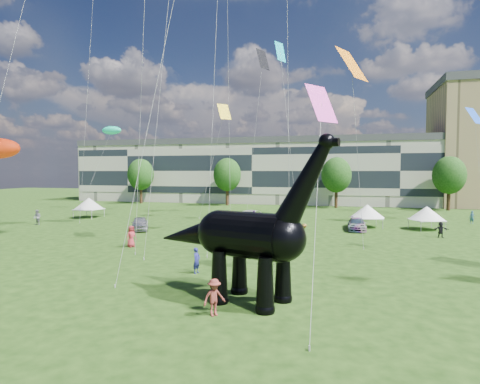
# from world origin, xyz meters

# --- Properties ---
(ground) EXTENTS (220.00, 220.00, 0.00)m
(ground) POSITION_xyz_m (0.00, 0.00, 0.00)
(ground) COLOR #16330C
(ground) RESTS_ON ground
(terrace_row) EXTENTS (78.00, 11.00, 12.00)m
(terrace_row) POSITION_xyz_m (-8.00, 62.00, 6.00)
(terrace_row) COLOR beige
(terrace_row) RESTS_ON ground
(tree_far_left) EXTENTS (5.20, 5.20, 9.44)m
(tree_far_left) POSITION_xyz_m (-30.00, 53.00, 6.29)
(tree_far_left) COLOR #382314
(tree_far_left) RESTS_ON ground
(tree_mid_left) EXTENTS (5.20, 5.20, 9.44)m
(tree_mid_left) POSITION_xyz_m (-12.00, 53.00, 6.29)
(tree_mid_left) COLOR #382314
(tree_mid_left) RESTS_ON ground
(tree_mid_right) EXTENTS (5.20, 5.20, 9.44)m
(tree_mid_right) POSITION_xyz_m (8.00, 53.00, 6.29)
(tree_mid_right) COLOR #382314
(tree_mid_right) RESTS_ON ground
(tree_far_right) EXTENTS (5.20, 5.20, 9.44)m
(tree_far_right) POSITION_xyz_m (26.00, 53.00, 6.29)
(tree_far_right) COLOR #382314
(tree_far_right) RESTS_ON ground
(dinosaur_sculpture) EXTENTS (10.24, 4.49, 8.43)m
(dinosaur_sculpture) POSITION_xyz_m (4.69, -0.14, 3.18)
(dinosaur_sculpture) COLOR black
(dinosaur_sculpture) RESTS_ON ground
(car_silver) EXTENTS (3.51, 4.65, 1.48)m
(car_silver) POSITION_xyz_m (-12.15, 20.03, 0.74)
(car_silver) COLOR #AEAEB3
(car_silver) RESTS_ON ground
(car_grey) EXTENTS (4.59, 2.45, 1.44)m
(car_grey) POSITION_xyz_m (-2.01, 23.36, 0.72)
(car_grey) COLOR gray
(car_grey) RESTS_ON ground
(car_white) EXTENTS (6.17, 3.39, 1.64)m
(car_white) POSITION_xyz_m (-1.24, 28.75, 0.82)
(car_white) COLOR silver
(car_white) RESTS_ON ground
(car_dark) EXTENTS (1.94, 4.66, 1.34)m
(car_dark) POSITION_xyz_m (10.82, 25.93, 0.67)
(car_dark) COLOR #595960
(car_dark) RESTS_ON ground
(gazebo_near) EXTENTS (4.74, 4.74, 2.60)m
(gazebo_near) POSITION_xyz_m (18.28, 28.55, 1.83)
(gazebo_near) COLOR white
(gazebo_near) RESTS_ON ground
(gazebo_far) EXTENTS (4.41, 4.41, 2.64)m
(gazebo_far) POSITION_xyz_m (12.02, 28.86, 1.85)
(gazebo_far) COLOR white
(gazebo_far) RESTS_ON ground
(gazebo_left) EXTENTS (3.99, 3.99, 2.76)m
(gazebo_left) POSITION_xyz_m (-25.01, 29.14, 1.94)
(gazebo_left) COLOR silver
(gazebo_left) RESTS_ON ground
(visitors) EXTENTS (51.66, 38.82, 1.85)m
(visitors) POSITION_xyz_m (-0.06, 16.12, 0.85)
(visitors) COLOR navy
(visitors) RESTS_ON ground
(kites) EXTENTS (68.56, 46.53, 30.01)m
(kites) POSITION_xyz_m (-1.78, 20.64, 23.33)
(kites) COLOR #E04A0E
(kites) RESTS_ON ground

